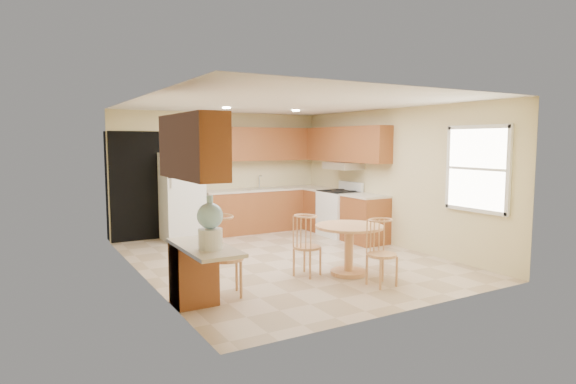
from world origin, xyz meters
TOP-DOWN VIEW (x-y plane):
  - floor at (0.00, 0.00)m, footprint 5.50×5.50m
  - ceiling at (0.00, 0.00)m, footprint 4.50×5.50m
  - wall_back at (0.00, 2.75)m, footprint 4.50×0.02m
  - wall_front at (0.00, -2.75)m, footprint 4.50×0.02m
  - wall_left at (-2.25, 0.00)m, footprint 0.02×5.50m
  - wall_right at (2.25, 0.00)m, footprint 0.02×5.50m
  - doorway at (-1.75, 2.73)m, footprint 0.90×0.02m
  - base_cab_back at (0.88, 2.45)m, footprint 2.75×0.60m
  - counter_back at (0.88, 2.45)m, footprint 2.75×0.63m
  - base_cab_right_a at (1.95, 1.85)m, footprint 0.60×0.59m
  - counter_right_a at (1.95, 1.85)m, footprint 0.63×0.59m
  - base_cab_right_b at (1.95, 0.40)m, footprint 0.60×0.80m
  - counter_right_b at (1.95, 0.40)m, footprint 0.63×0.80m
  - upper_cab_back at (0.88, 2.58)m, footprint 2.75×0.33m
  - upper_cab_right at (2.08, 1.21)m, footprint 0.33×2.42m
  - upper_cab_left at (-2.08, -1.60)m, footprint 0.33×1.40m
  - sink at (0.85, 2.45)m, footprint 0.78×0.44m
  - range_hood at (2.00, 1.18)m, footprint 0.50×0.76m
  - desk_pedestal at (-2.00, -1.32)m, footprint 0.48×0.42m
  - desk_top at (-2.00, -1.70)m, footprint 0.50×1.20m
  - window at (2.23, -1.85)m, footprint 0.06×1.12m
  - can_light_a at (-0.50, 1.20)m, footprint 0.14×0.14m
  - can_light_b at (0.90, 1.20)m, footprint 0.14×0.14m
  - refrigerator at (-0.95, 2.40)m, footprint 0.75×0.73m
  - stove at (1.92, 1.18)m, footprint 0.65×0.76m
  - dining_table at (0.35, -1.21)m, footprint 0.97×0.97m
  - chair_table_a at (-0.20, -1.05)m, footprint 0.38×0.49m
  - chair_table_b at (0.40, -1.95)m, footprint 0.39×0.39m
  - chair_desk at (-1.55, -1.31)m, footprint 0.44×0.57m
  - water_crock at (-2.00, -1.89)m, footprint 0.28×0.28m

SIDE VIEW (x-z plane):
  - floor at x=0.00m, z-range 0.00..0.00m
  - desk_pedestal at x=-2.00m, z-range 0.00..0.72m
  - base_cab_back at x=0.88m, z-range 0.00..0.87m
  - base_cab_right_a at x=1.95m, z-range 0.00..0.87m
  - base_cab_right_b at x=1.95m, z-range 0.00..0.87m
  - stove at x=1.92m, z-range -0.08..1.01m
  - dining_table at x=0.35m, z-range 0.11..0.83m
  - chair_table_a at x=-0.20m, z-range 0.09..0.96m
  - chair_table_b at x=0.40m, z-range 0.10..0.97m
  - chair_desk at x=-1.55m, z-range 0.11..1.10m
  - desk_top at x=-2.00m, z-range 0.73..0.77m
  - refrigerator at x=-0.95m, z-range 0.00..1.69m
  - counter_back at x=0.88m, z-range 0.87..0.91m
  - counter_right_a at x=1.95m, z-range 0.87..0.91m
  - counter_right_b at x=1.95m, z-range 0.87..0.91m
  - sink at x=0.85m, z-range 0.91..0.92m
  - water_crock at x=-2.00m, z-range 0.74..1.32m
  - doorway at x=-1.75m, z-range 0.00..2.10m
  - wall_back at x=0.00m, z-range 0.00..2.50m
  - wall_front at x=0.00m, z-range 0.00..2.50m
  - wall_left at x=-2.25m, z-range 0.00..2.50m
  - wall_right at x=2.25m, z-range 0.00..2.50m
  - range_hood at x=2.00m, z-range 1.35..1.49m
  - window at x=2.23m, z-range 0.85..2.15m
  - upper_cab_back at x=0.88m, z-range 1.50..2.20m
  - upper_cab_right at x=2.08m, z-range 1.50..2.20m
  - upper_cab_left at x=-2.08m, z-range 1.50..2.20m
  - can_light_a at x=-0.50m, z-range 2.48..2.49m
  - can_light_b at x=0.90m, z-range 2.48..2.49m
  - ceiling at x=0.00m, z-range 2.49..2.51m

